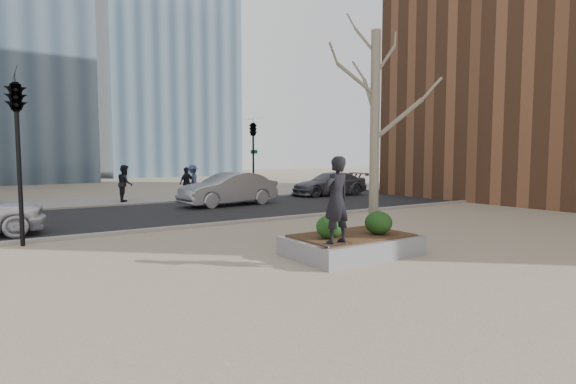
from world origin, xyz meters
TOP-DOWN VIEW (x-y plane):
  - ground at (0.00, 0.00)m, footprint 120.00×120.00m
  - street at (0.00, 10.00)m, footprint 60.00×8.00m
  - far_sidewalk at (0.00, 17.00)m, footprint 60.00×6.00m
  - planter at (1.00, 0.00)m, footprint 3.00×2.00m
  - planter_mulch at (1.00, 0.00)m, footprint 2.70×1.70m
  - sycamore_tree at (2.00, 0.30)m, footprint 2.80×2.80m
  - shrub_left at (0.25, -0.09)m, footprint 0.63×0.63m
  - shrub_middle at (0.66, 0.38)m, footprint 0.53×0.53m
  - shrub_right at (1.57, -0.31)m, footprint 0.65×0.65m
  - skateboard at (-0.10, -0.73)m, footprint 0.79×0.24m
  - skateboarder at (-0.10, -0.73)m, footprint 0.71×0.51m
  - car_silver at (3.29, 11.30)m, footprint 4.87×2.13m
  - car_third at (10.67, 12.84)m, footprint 4.85×2.32m
  - pedestrian_a at (-0.38, 15.74)m, footprint 0.93×1.07m
  - pedestrian_b at (3.77, 17.00)m, footprint 0.93×1.30m
  - pedestrian_c at (2.77, 15.36)m, footprint 1.10×0.81m
  - traffic_light_near at (-5.50, 5.60)m, footprint 0.60×2.48m
  - traffic_light_far at (6.50, 14.60)m, footprint 0.60×2.48m

SIDE VIEW (x-z plane):
  - ground at x=0.00m, z-range 0.00..0.00m
  - street at x=0.00m, z-range 0.00..0.02m
  - far_sidewalk at x=0.00m, z-range 0.00..0.02m
  - planter at x=1.00m, z-range 0.00..0.45m
  - planter_mulch at x=1.00m, z-range 0.45..0.49m
  - skateboard at x=-0.10m, z-range 0.45..0.53m
  - car_third at x=10.67m, z-range 0.02..1.38m
  - shrub_middle at x=0.66m, z-range 0.49..0.94m
  - shrub_left at x=0.25m, z-range 0.49..1.02m
  - shrub_right at x=1.57m, z-range 0.49..1.05m
  - car_silver at x=3.29m, z-range 0.02..1.58m
  - pedestrian_c at x=2.77m, z-range 0.02..1.76m
  - pedestrian_b at x=3.77m, z-range 0.02..1.84m
  - pedestrian_a at x=-0.38m, z-range 0.02..1.91m
  - skateboarder at x=-0.10m, z-range 0.52..2.36m
  - traffic_light_near at x=-5.50m, z-range 0.00..4.50m
  - traffic_light_far at x=6.50m, z-range 0.00..4.50m
  - sycamore_tree at x=2.00m, z-range 0.49..7.09m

